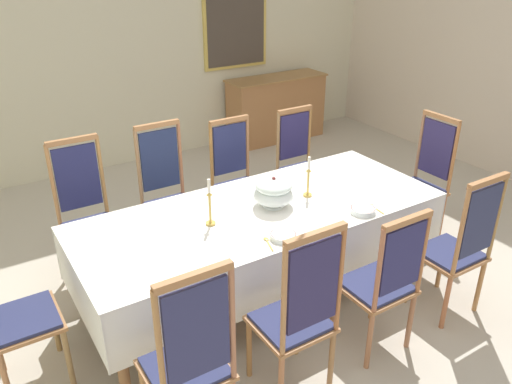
{
  "coord_description": "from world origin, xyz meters",
  "views": [
    {
      "loc": [
        -1.85,
        -2.75,
        2.56
      ],
      "look_at": [
        -0.07,
        0.08,
        0.94
      ],
      "focal_mm": 36.0,
      "sensor_mm": 36.0,
      "label": 1
    }
  ],
  "objects_px": {
    "bowl_near_right": "(283,236)",
    "spoon_primary": "(373,206)",
    "chair_north_c": "(237,178)",
    "spoon_secondary": "(267,241)",
    "chair_south_a": "(190,359)",
    "chair_head_west": "(8,309)",
    "chair_south_b": "(299,313)",
    "chair_head_east": "(424,178)",
    "chair_south_c": "(383,280)",
    "chair_north_d": "(300,162)",
    "bowl_near_left": "(363,210)",
    "sideboard": "(276,108)",
    "chair_north_a": "(87,213)",
    "dining_table": "(262,218)",
    "soup_tureen": "(274,192)",
    "chair_south_d": "(459,246)",
    "candlestick_west": "(210,207)",
    "chair_north_b": "(167,192)",
    "framed_painting": "(235,15)",
    "candlestick_east": "(308,181)"
  },
  "relations": [
    {
      "from": "chair_south_b",
      "to": "chair_north_d",
      "type": "relative_size",
      "value": 1.1
    },
    {
      "from": "chair_south_c",
      "to": "bowl_near_right",
      "type": "xyz_separation_m",
      "value": [
        -0.44,
        0.52,
        0.22
      ]
    },
    {
      "from": "candlestick_west",
      "to": "spoon_secondary",
      "type": "xyz_separation_m",
      "value": [
        0.21,
        -0.41,
        -0.14
      ]
    },
    {
      "from": "chair_south_b",
      "to": "bowl_near_right",
      "type": "xyz_separation_m",
      "value": [
        0.26,
        0.53,
        0.18
      ]
    },
    {
      "from": "chair_north_c",
      "to": "bowl_near_left",
      "type": "height_order",
      "value": "chair_north_c"
    },
    {
      "from": "chair_north_d",
      "to": "bowl_near_right",
      "type": "bearing_deg",
      "value": 49.49
    },
    {
      "from": "bowl_near_right",
      "to": "framed_painting",
      "type": "bearing_deg",
      "value": 64.27
    },
    {
      "from": "chair_head_west",
      "to": "chair_south_c",
      "type": "bearing_deg",
      "value": 65.9
    },
    {
      "from": "chair_north_b",
      "to": "soup_tureen",
      "type": "height_order",
      "value": "chair_north_b"
    },
    {
      "from": "bowl_near_right",
      "to": "chair_south_b",
      "type": "bearing_deg",
      "value": -115.66
    },
    {
      "from": "sideboard",
      "to": "spoon_primary",
      "type": "bearing_deg",
      "value": 67.27
    },
    {
      "from": "chair_south_a",
      "to": "chair_head_west",
      "type": "distance_m",
      "value": 1.22
    },
    {
      "from": "chair_south_a",
      "to": "soup_tureen",
      "type": "relative_size",
      "value": 3.92
    },
    {
      "from": "chair_south_b",
      "to": "chair_north_c",
      "type": "xyz_separation_m",
      "value": [
        0.7,
        1.93,
        -0.03
      ]
    },
    {
      "from": "chair_south_b",
      "to": "chair_head_east",
      "type": "xyz_separation_m",
      "value": [
        2.17,
        0.97,
        -0.01
      ]
    },
    {
      "from": "chair_south_c",
      "to": "chair_head_west",
      "type": "height_order",
      "value": "chair_head_west"
    },
    {
      "from": "bowl_near_left",
      "to": "bowl_near_right",
      "type": "height_order",
      "value": "bowl_near_left"
    },
    {
      "from": "dining_table",
      "to": "chair_north_c",
      "type": "distance_m",
      "value": 1.03
    },
    {
      "from": "dining_table",
      "to": "chair_south_b",
      "type": "height_order",
      "value": "chair_south_b"
    },
    {
      "from": "chair_north_d",
      "to": "framed_painting",
      "type": "distance_m",
      "value": 2.61
    },
    {
      "from": "spoon_primary",
      "to": "spoon_secondary",
      "type": "xyz_separation_m",
      "value": [
        -0.96,
        0.01,
        0.0
      ]
    },
    {
      "from": "chair_head_west",
      "to": "chair_north_d",
      "type": "bearing_deg",
      "value": 108.37
    },
    {
      "from": "chair_north_b",
      "to": "framed_painting",
      "type": "relative_size",
      "value": 0.88
    },
    {
      "from": "chair_south_b",
      "to": "dining_table",
      "type": "bearing_deg",
      "value": 69.51
    },
    {
      "from": "chair_south_d",
      "to": "chair_head_east",
      "type": "relative_size",
      "value": 0.99
    },
    {
      "from": "chair_south_d",
      "to": "bowl_near_right",
      "type": "xyz_separation_m",
      "value": [
        -1.19,
        0.53,
        0.19
      ]
    },
    {
      "from": "dining_table",
      "to": "soup_tureen",
      "type": "xyz_separation_m",
      "value": [
        0.11,
        0.0,
        0.19
      ]
    },
    {
      "from": "chair_head_east",
      "to": "sideboard",
      "type": "bearing_deg",
      "value": -6.79
    },
    {
      "from": "chair_north_a",
      "to": "dining_table",
      "type": "bearing_deg",
      "value": 137.85
    },
    {
      "from": "chair_south_d",
      "to": "candlestick_west",
      "type": "bearing_deg",
      "value": 147.58
    },
    {
      "from": "chair_head_west",
      "to": "spoon_secondary",
      "type": "relative_size",
      "value": 6.84
    },
    {
      "from": "spoon_secondary",
      "to": "framed_painting",
      "type": "distance_m",
      "value": 4.21
    },
    {
      "from": "bowl_near_left",
      "to": "sideboard",
      "type": "height_order",
      "value": "sideboard"
    },
    {
      "from": "chair_head_west",
      "to": "chair_head_east",
      "type": "relative_size",
      "value": 1.01
    },
    {
      "from": "bowl_near_right",
      "to": "spoon_primary",
      "type": "xyz_separation_m",
      "value": [
        0.84,
        0.02,
        -0.02
      ]
    },
    {
      "from": "chair_south_a",
      "to": "candlestick_west",
      "type": "distance_m",
      "value": 1.19
    },
    {
      "from": "chair_north_c",
      "to": "spoon_secondary",
      "type": "relative_size",
      "value": 6.5
    },
    {
      "from": "dining_table",
      "to": "spoon_secondary",
      "type": "xyz_separation_m",
      "value": [
        -0.22,
        -0.41,
        0.08
      ]
    },
    {
      "from": "chair_north_b",
      "to": "candlestick_west",
      "type": "bearing_deg",
      "value": 85.8
    },
    {
      "from": "chair_head_west",
      "to": "soup_tureen",
      "type": "height_order",
      "value": "chair_head_west"
    },
    {
      "from": "soup_tureen",
      "to": "sideboard",
      "type": "xyz_separation_m",
      "value": [
        2.05,
        2.98,
        -0.43
      ]
    },
    {
      "from": "chair_south_a",
      "to": "candlestick_west",
      "type": "height_order",
      "value": "chair_south_a"
    },
    {
      "from": "spoon_primary",
      "to": "framed_painting",
      "type": "bearing_deg",
      "value": 83.12
    },
    {
      "from": "chair_south_c",
      "to": "chair_north_d",
      "type": "distance_m",
      "value": 2.06
    },
    {
      "from": "bowl_near_left",
      "to": "framed_painting",
      "type": "distance_m",
      "value": 3.94
    },
    {
      "from": "chair_south_c",
      "to": "candlestick_east",
      "type": "relative_size",
      "value": 3.29
    },
    {
      "from": "chair_head_east",
      "to": "candlestick_west",
      "type": "relative_size",
      "value": 3.33
    },
    {
      "from": "candlestick_west",
      "to": "candlestick_east",
      "type": "distance_m",
      "value": 0.86
    },
    {
      "from": "dining_table",
      "to": "bowl_near_right",
      "type": "bearing_deg",
      "value": -103.66
    },
    {
      "from": "chair_south_d",
      "to": "spoon_secondary",
      "type": "xyz_separation_m",
      "value": [
        -1.31,
        0.55,
        0.18
      ]
    }
  ]
}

